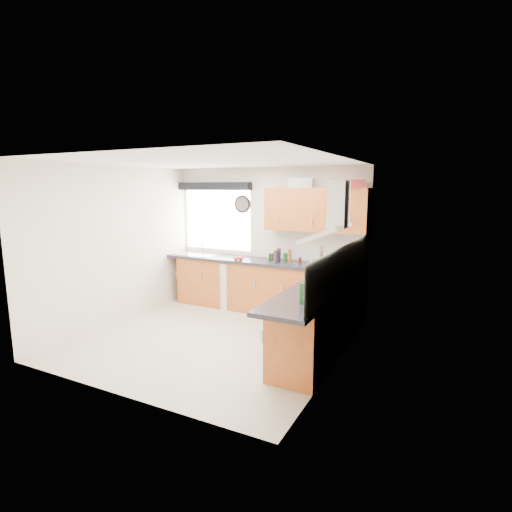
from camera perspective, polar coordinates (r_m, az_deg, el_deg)
The scene contains 38 objects.
ground_plane at distance 5.93m, azimuth -6.00°, elevation -11.62°, with size 3.60×3.60×0.00m, color beige.
ceiling at distance 5.53m, azimuth -6.48°, elevation 13.27°, with size 3.60×3.60×0.02m, color white.
wall_back at distance 7.15m, azimuth 1.65°, elevation 2.49°, with size 3.60×0.02×2.50m, color silver.
wall_front at distance 4.23m, azimuth -19.65°, elevation -3.18°, with size 3.60×0.02×2.50m, color silver.
wall_left at distance 6.74m, azimuth -19.18°, elevation 1.50°, with size 0.02×3.60×2.50m, color silver.
wall_right at distance 4.86m, azimuth 11.85°, elevation -1.18°, with size 0.02×3.60×2.50m, color silver.
window at distance 7.62m, azimuth -5.56°, elevation 5.17°, with size 1.40×0.02×1.10m, color silver.
window_blind at distance 7.52m, azimuth -6.01°, elevation 9.90°, with size 1.50×0.18×0.14m, color black.
splashback at distance 5.17m, azimuth 12.59°, elevation -1.36°, with size 0.01×3.00×0.54m, color white.
base_cab_back at distance 7.09m, azimuth -0.11°, elevation -4.31°, with size 3.00×0.58×0.86m, color #A14C1D.
base_cab_corner at distance 6.54m, azimuth 12.51°, elevation -5.77°, with size 0.60×0.60×0.86m, color #A14C1D.
base_cab_right at distance 5.29m, azimuth 8.90°, elevation -9.38°, with size 0.58×2.10×0.86m, color #A14C1D.
worktop_back at distance 6.94m, azimuth 0.58°, elevation -0.78°, with size 3.60×0.62×0.05m, color black.
worktop_right at distance 5.03m, azimuth 8.39°, elevation -4.98°, with size 0.62×2.42×0.05m, color black.
sink at distance 7.61m, azimuth -8.44°, elevation 0.54°, with size 0.84×0.46×0.10m, color #B0B0B0, non-canonical shape.
oven at distance 5.43m, azimuth 9.29°, elevation -8.94°, with size 0.56×0.58×0.85m, color black.
hob_plate at distance 5.30m, azimuth 9.44°, elevation -3.89°, with size 0.52×0.52×0.01m, color #B0B0B0.
extractor_hood at distance 5.14m, azimuth 10.77°, elevation 5.29°, with size 0.52×0.78×0.66m, color #B0B0B0, non-canonical shape.
upper_cabinets at distance 6.59m, azimuth 8.56°, elevation 6.57°, with size 1.70×0.35×0.70m, color #A14C1D.
washing_machine at distance 7.40m, azimuth -4.43°, elevation -3.85°, with size 0.57×0.55×0.83m, color silver.
wall_clock at distance 7.29m, azimuth -2.04°, elevation 7.41°, with size 0.32×0.32×0.04m, color black.
casserole at distance 6.77m, azimuth 6.38°, elevation 10.36°, with size 0.39×0.28×0.16m, color silver.
storage_box at distance 6.30m, azimuth 14.05°, elevation 9.98°, with size 0.27×0.22×0.12m, color maroon.
utensil_pot at distance 6.37m, azimuth 9.30°, elevation -1.01°, with size 0.10×0.10×0.14m, color gray.
kitchen_roll at distance 5.48m, azimuth 11.48°, elevation -2.16°, with size 0.12×0.12×0.26m, color silver.
tomato_cluster at distance 6.91m, azimuth -2.57°, elevation -0.34°, with size 0.15×0.15×0.07m, color red, non-canonical shape.
jar_0 at distance 6.57m, azimuth 7.97°, elevation -0.82°, with size 0.06×0.06×0.10m, color #AFA395.
jar_1 at distance 6.87m, azimuth 3.26°, elevation 0.23°, with size 0.07×0.07×0.22m, color maroon.
jar_2 at distance 7.02m, azimuth 2.56°, elevation -0.02°, with size 0.08×0.08×0.11m, color black.
jar_3 at distance 6.65m, azimuth 2.79°, elevation -0.09°, with size 0.06×0.06×0.22m, color #3A2920.
jar_4 at distance 6.76m, azimuth 4.83°, elevation 0.05°, with size 0.07×0.07×0.22m, color brown.
jar_5 at distance 6.85m, azimuth 2.02°, elevation -0.16°, with size 0.05×0.05×0.13m, color #173713.
jar_6 at distance 6.54m, azimuth 8.72°, elevation -0.91°, with size 0.07×0.07×0.10m, color #18451D.
jar_7 at distance 6.84m, azimuth 4.22°, elevation -0.16°, with size 0.07×0.07×0.14m, color #1B4D1C.
jar_8 at distance 6.48m, azimuth 9.57°, elevation -0.76°, with size 0.07×0.07×0.15m, color #A37C38.
jar_9 at distance 6.72m, azimuth 3.23°, elevation -0.08°, with size 0.05×0.05×0.20m, color #141A44.
jar_10 at distance 6.69m, azimuth 6.29°, elevation -0.62°, with size 0.05×0.05×0.09m, color #4F1810.
bottle_0 at distance 4.36m, azimuth 6.61°, elevation -5.33°, with size 0.06×0.06×0.23m, color #194518.
Camera 1 is at (3.02, -4.62, 2.16)m, focal length 28.00 mm.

